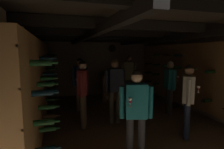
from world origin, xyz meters
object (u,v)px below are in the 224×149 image
at_px(wine_crate_stack, 109,88).
at_px(person_host_center, 115,85).
at_px(person_guest_far_left, 80,79).
at_px(display_bottle, 110,73).
at_px(person_guest_near_left, 136,108).
at_px(person_guest_mid_left, 83,88).
at_px(person_guest_mid_right, 170,83).
at_px(person_guest_far_right, 129,75).
at_px(person_guest_near_right, 188,95).

xyz_separation_m(wine_crate_stack, person_host_center, (-0.44, -2.10, 0.53)).
bearing_deg(person_guest_far_left, person_host_center, -60.07).
height_order(display_bottle, person_guest_near_left, person_guest_near_left).
xyz_separation_m(person_guest_mid_left, person_guest_near_left, (0.62, -1.67, -0.05)).
height_order(person_guest_mid_right, person_guest_far_right, person_guest_far_right).
bearing_deg(person_guest_near_right, person_guest_near_left, -160.76).
bearing_deg(person_guest_mid_left, person_guest_near_left, -69.76).
height_order(person_guest_far_left, person_guest_near_left, person_guest_far_left).
distance_m(wine_crate_stack, person_guest_far_left, 1.53).
bearing_deg(wine_crate_stack, person_guest_far_left, -143.00).
bearing_deg(person_guest_far_left, person_guest_far_right, 10.34).
xyz_separation_m(wine_crate_stack, display_bottle, (0.06, 0.01, 0.59)).
distance_m(person_guest_near_right, person_guest_far_right, 2.77).
xyz_separation_m(person_guest_near_right, person_guest_mid_left, (-2.01, 1.19, 0.04)).
distance_m(person_host_center, person_guest_far_right, 1.87).
distance_m(person_guest_far_right, person_guest_far_left, 1.78).
height_order(person_guest_mid_right, person_guest_near_left, person_guest_mid_right).
height_order(display_bottle, person_guest_mid_left, person_guest_mid_left).
relative_size(person_host_center, person_guest_far_right, 0.97).
relative_size(display_bottle, person_guest_mid_left, 0.22).
bearing_deg(person_guest_far_right, wine_crate_stack, 137.31).
bearing_deg(person_guest_far_left, person_guest_near_right, -51.82).
height_order(person_guest_near_right, person_guest_near_left, person_guest_near_right).
bearing_deg(person_guest_mid_left, person_host_center, 1.28).
xyz_separation_m(wine_crate_stack, person_guest_far_right, (0.59, -0.55, 0.57)).
relative_size(person_guest_mid_left, person_guest_far_right, 0.96).
xyz_separation_m(person_guest_mid_right, person_guest_near_left, (-1.85, -1.80, -0.01)).
distance_m(person_guest_mid_left, person_guest_mid_right, 2.48).
bearing_deg(wine_crate_stack, display_bottle, 12.46).
distance_m(display_bottle, person_guest_far_right, 0.77).
bearing_deg(wine_crate_stack, person_guest_mid_left, -120.31).
bearing_deg(person_guest_near_right, person_guest_far_left, 128.18).
relative_size(person_guest_near_right, person_guest_mid_left, 0.96).
height_order(person_host_center, person_guest_near_left, person_host_center).
distance_m(wine_crate_stack, person_guest_near_right, 3.43).
xyz_separation_m(display_bottle, person_guest_far_left, (-1.21, -0.88, -0.07)).
bearing_deg(person_guest_near_left, person_host_center, 83.76).
height_order(person_guest_mid_left, person_guest_near_left, person_guest_mid_left).
distance_m(display_bottle, person_guest_mid_left, 2.50).
bearing_deg(person_guest_mid_left, person_guest_far_left, 85.92).
bearing_deg(person_host_center, person_guest_mid_left, -178.72).
bearing_deg(person_guest_far_right, display_bottle, 133.34).
bearing_deg(person_guest_mid_right, person_guest_near_left, -135.91).
bearing_deg(person_guest_near_right, display_bottle, 101.97).
relative_size(person_host_center, person_guest_mid_right, 1.06).
height_order(person_guest_near_right, person_guest_far_left, person_guest_far_left).
distance_m(display_bottle, person_host_center, 2.18).
bearing_deg(wine_crate_stack, person_host_center, -101.79).
xyz_separation_m(display_bottle, person_guest_mid_left, (-1.30, -2.14, -0.07)).
height_order(wine_crate_stack, person_guest_mid_left, person_guest_mid_left).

